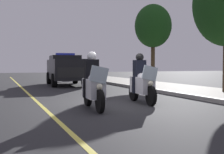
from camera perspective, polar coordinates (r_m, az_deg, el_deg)
ground_plane at (r=9.58m, az=1.29°, el=-5.53°), size 80.00×80.00×0.00m
curb_strip at (r=11.35m, az=17.61°, el=-4.01°), size 48.00×0.24×0.15m
lane_stripe_center at (r=8.95m, az=-12.78°, el=-6.13°), size 48.00×0.12×0.01m
police_motorcycle_lead_left at (r=8.76m, az=-3.66°, el=-1.68°), size 2.14×0.61×1.72m
police_motorcycle_lead_right at (r=10.16m, az=5.75°, el=-1.12°), size 2.14×0.61×1.72m
police_suv at (r=19.04m, az=-8.99°, el=1.63°), size 5.02×2.34×2.05m
cyclist_background at (r=24.98m, az=-7.45°, el=1.32°), size 1.76×0.34×1.69m
tree_far_back at (r=19.86m, az=7.95°, el=9.70°), size 2.42×2.42×5.19m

